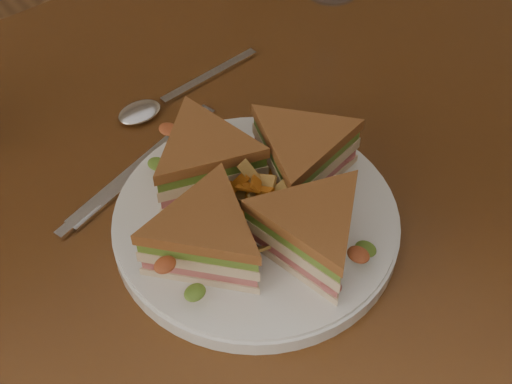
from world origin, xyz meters
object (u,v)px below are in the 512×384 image
plate (256,222)px  spoon (157,104)px  table (268,237)px  knife (135,173)px  sandwich_wedges (256,196)px

plate → spoon: size_ratio=1.41×
table → plate: (-0.05, -0.04, 0.11)m
table → knife: (-0.10, 0.08, 0.10)m
sandwich_wedges → knife: (-0.05, 0.12, -0.04)m
table → sandwich_wedges: size_ratio=4.59×
table → sandwich_wedges: 0.16m
plate → spoon: bearing=85.4°
sandwich_wedges → spoon: bearing=85.4°
table → knife: knife is taller
table → plate: bearing=-138.3°
spoon → table: bearing=-81.7°
sandwich_wedges → spoon: size_ratio=1.42×
table → knife: size_ratio=5.70×
spoon → sandwich_wedges: bearing=-98.9°
plate → spoon: 0.20m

